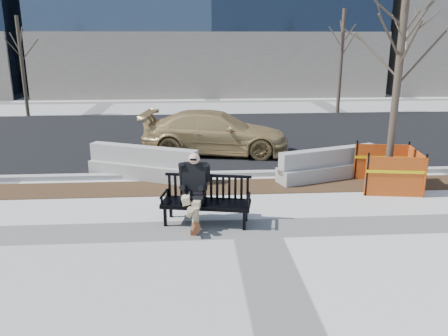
{
  "coord_description": "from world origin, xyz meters",
  "views": [
    {
      "loc": [
        -1.18,
        -8.17,
        3.61
      ],
      "look_at": [
        -0.56,
        0.93,
        0.99
      ],
      "focal_mm": 36.19,
      "sensor_mm": 36.0,
      "label": 1
    }
  ],
  "objects_px": {
    "seated_man": "(194,222)",
    "sedan": "(216,153)",
    "jersey_barrier_right": "(328,178)",
    "tree_fence": "(386,188)",
    "jersey_barrier_left": "(144,178)",
    "bench": "(206,223)"
  },
  "relations": [
    {
      "from": "bench",
      "to": "seated_man",
      "type": "height_order",
      "value": "seated_man"
    },
    {
      "from": "jersey_barrier_left",
      "to": "jersey_barrier_right",
      "type": "height_order",
      "value": "jersey_barrier_left"
    },
    {
      "from": "seated_man",
      "to": "jersey_barrier_right",
      "type": "distance_m",
      "value": 4.51
    },
    {
      "from": "bench",
      "to": "jersey_barrier_right",
      "type": "distance_m",
      "value": 4.38
    },
    {
      "from": "jersey_barrier_right",
      "to": "bench",
      "type": "bearing_deg",
      "value": -158.75
    },
    {
      "from": "seated_man",
      "to": "tree_fence",
      "type": "bearing_deg",
      "value": 32.14
    },
    {
      "from": "bench",
      "to": "sedan",
      "type": "relative_size",
      "value": 0.39
    },
    {
      "from": "seated_man",
      "to": "jersey_barrier_left",
      "type": "height_order",
      "value": "seated_man"
    },
    {
      "from": "tree_fence",
      "to": "jersey_barrier_left",
      "type": "xyz_separation_m",
      "value": [
        -6.16,
        1.23,
        0.0
      ]
    },
    {
      "from": "jersey_barrier_left",
      "to": "tree_fence",
      "type": "bearing_deg",
      "value": 12.34
    },
    {
      "from": "sedan",
      "to": "jersey_barrier_left",
      "type": "height_order",
      "value": "sedan"
    },
    {
      "from": "tree_fence",
      "to": "jersey_barrier_right",
      "type": "height_order",
      "value": "tree_fence"
    },
    {
      "from": "bench",
      "to": "tree_fence",
      "type": "relative_size",
      "value": 0.34
    },
    {
      "from": "sedan",
      "to": "jersey_barrier_left",
      "type": "distance_m",
      "value": 3.34
    },
    {
      "from": "sedan",
      "to": "tree_fence",
      "type": "bearing_deg",
      "value": -123.78
    },
    {
      "from": "jersey_barrier_left",
      "to": "jersey_barrier_right",
      "type": "relative_size",
      "value": 1.06
    },
    {
      "from": "seated_man",
      "to": "jersey_barrier_right",
      "type": "height_order",
      "value": "seated_man"
    },
    {
      "from": "jersey_barrier_left",
      "to": "sedan",
      "type": "bearing_deg",
      "value": 75.47
    },
    {
      "from": "sedan",
      "to": "jersey_barrier_right",
      "type": "distance_m",
      "value": 4.14
    },
    {
      "from": "tree_fence",
      "to": "seated_man",
      "type": "bearing_deg",
      "value": -158.87
    },
    {
      "from": "tree_fence",
      "to": "sedan",
      "type": "relative_size",
      "value": 1.12
    },
    {
      "from": "seated_man",
      "to": "sedan",
      "type": "xyz_separation_m",
      "value": [
        0.73,
        5.72,
        0.0
      ]
    }
  ]
}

